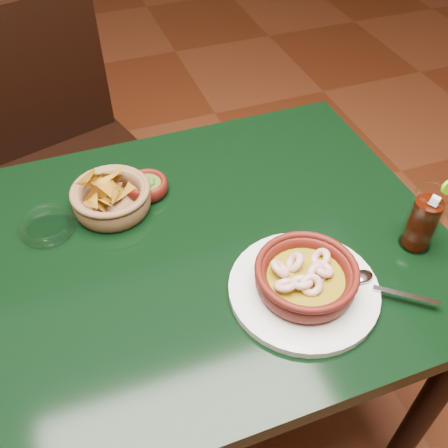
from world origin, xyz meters
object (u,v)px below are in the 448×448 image
object	(u,v)px
dining_table	(160,286)
dining_chair	(71,152)
cola_drink	(423,220)
shrimp_plate	(305,281)
chip_basket	(111,198)

from	to	relation	value
dining_table	dining_chair	xyz separation A→B (m)	(-0.12, 0.71, -0.11)
dining_chair	cola_drink	xyz separation A→B (m)	(0.62, -0.86, 0.28)
shrimp_plate	dining_chair	bearing A→B (deg)	111.61
dining_table	chip_basket	size ratio (longest dim) A/B	5.90
chip_basket	cola_drink	xyz separation A→B (m)	(0.56, -0.32, 0.04)
dining_chair	shrimp_plate	world-z (taller)	dining_chair
dining_chair	dining_table	bearing A→B (deg)	-80.76
dining_table	cola_drink	xyz separation A→B (m)	(0.51, -0.15, 0.17)
cola_drink	shrimp_plate	bearing A→B (deg)	-173.26
dining_table	shrimp_plate	bearing A→B (deg)	-37.71
cola_drink	dining_table	bearing A→B (deg)	163.28
dining_table	shrimp_plate	distance (m)	0.33
chip_basket	cola_drink	bearing A→B (deg)	-29.65
shrimp_plate	cola_drink	distance (m)	0.27
dining_table	dining_chair	distance (m)	0.73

